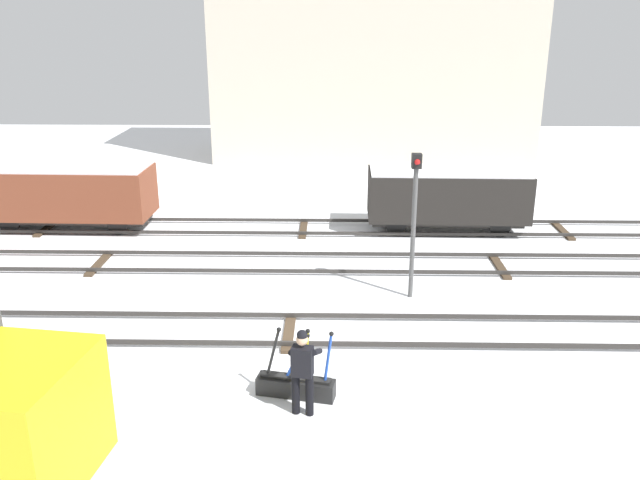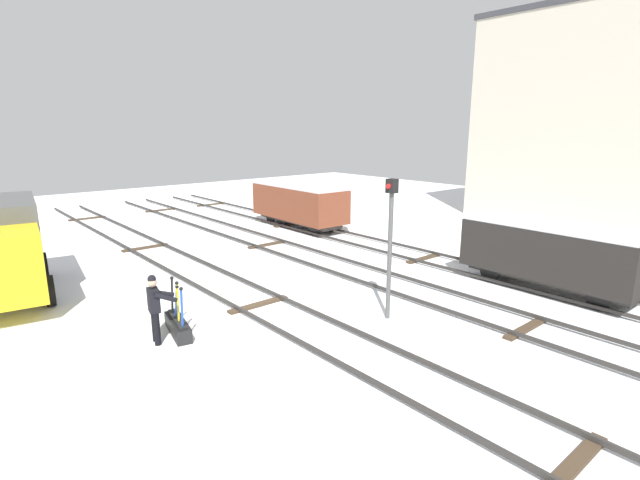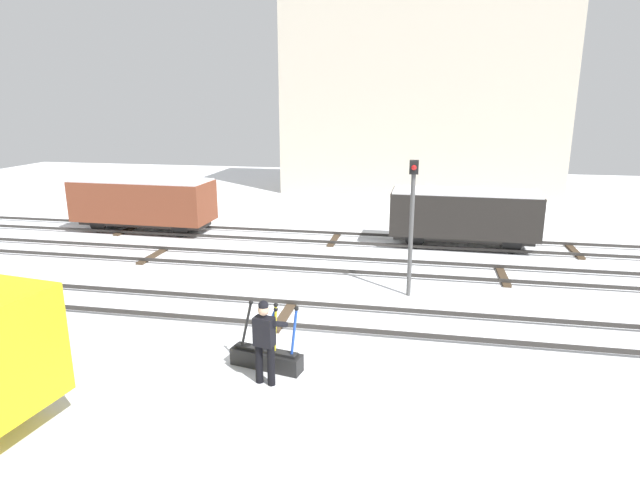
# 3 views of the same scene
# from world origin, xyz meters

# --- Properties ---
(ground_plane) EXTENTS (60.00, 60.00, 0.00)m
(ground_plane) POSITION_xyz_m (0.00, 0.00, 0.00)
(ground_plane) COLOR white
(track_main_line) EXTENTS (44.00, 1.94, 0.18)m
(track_main_line) POSITION_xyz_m (0.00, 0.00, 0.11)
(track_main_line) COLOR #2D2B28
(track_main_line) RESTS_ON ground_plane
(track_siding_near) EXTENTS (44.00, 1.94, 0.18)m
(track_siding_near) POSITION_xyz_m (0.00, 4.31, 0.11)
(track_siding_near) COLOR #2D2B28
(track_siding_near) RESTS_ON ground_plane
(track_siding_far) EXTENTS (44.00, 1.94, 0.18)m
(track_siding_far) POSITION_xyz_m (0.00, 7.73, 0.11)
(track_siding_far) COLOR #2D2B28
(track_siding_far) RESTS_ON ground_plane
(switch_lever_frame) EXTENTS (1.56, 0.66, 1.45)m
(switch_lever_frame) POSITION_xyz_m (0.31, -2.60, 0.25)
(switch_lever_frame) COLOR black
(switch_lever_frame) RESTS_ON ground_plane
(rail_worker) EXTENTS (0.63, 0.72, 1.71)m
(rail_worker) POSITION_xyz_m (0.47, -3.18, 0.96)
(rail_worker) COLOR black
(rail_worker) RESTS_ON ground_plane
(signal_post) EXTENTS (0.24, 0.32, 3.78)m
(signal_post) POSITION_xyz_m (3.03, 2.17, 2.32)
(signal_post) COLOR #4C4C4C
(signal_post) RESTS_ON ground_plane
(apartment_building) EXTENTS (16.05, 5.62, 11.14)m
(apartment_building) POSITION_xyz_m (2.99, 20.65, 5.58)
(apartment_building) COLOR beige
(apartment_building) RESTS_ON ground_plane
(freight_car_near_switch) EXTENTS (5.31, 2.06, 2.11)m
(freight_car_near_switch) POSITION_xyz_m (4.83, 7.73, 1.24)
(freight_car_near_switch) COLOR #2D2B28
(freight_car_near_switch) RESTS_ON ground_plane
(freight_car_back_track) EXTENTS (5.73, 2.12, 2.18)m
(freight_car_back_track) POSITION_xyz_m (-8.00, 7.73, 1.27)
(freight_car_back_track) COLOR #2D2B28
(freight_car_back_track) RESTS_ON ground_plane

